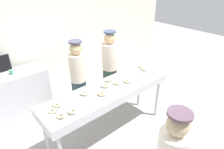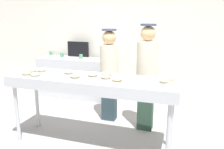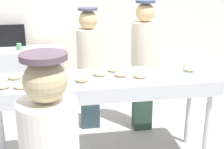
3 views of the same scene
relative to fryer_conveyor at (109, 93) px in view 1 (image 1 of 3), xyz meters
name	(u,v)px [view 1 (image 1 of 3)]	position (x,y,z in m)	size (l,w,h in m)	color
ground_plane	(109,133)	(0.00, 0.00, -0.91)	(16.00, 16.00, 0.00)	#9E9993
back_wall	(45,29)	(0.00, 2.26, 0.63)	(8.00, 0.12, 3.08)	silver
fryer_conveyor	(109,93)	(0.00, 0.00, 0.00)	(2.37, 0.64, 1.00)	#B7BABF
plain_donut_0	(61,115)	(-0.95, -0.13, 0.10)	(0.12, 0.12, 0.04)	#F4D58E
plain_donut_1	(57,105)	(-0.87, 0.12, 0.10)	(0.12, 0.12, 0.04)	#F1D18A
plain_donut_2	(127,81)	(0.39, -0.05, 0.10)	(0.12, 0.12, 0.04)	#F7CE89
plain_donut_3	(105,86)	(-0.01, 0.08, 0.10)	(0.12, 0.12, 0.04)	#EED48C
plain_donut_4	(144,69)	(0.97, 0.07, 0.10)	(0.12, 0.12, 0.04)	beige
plain_donut_5	(117,83)	(0.20, 0.02, 0.10)	(0.12, 0.12, 0.04)	#EDD08C
plain_donut_6	(72,111)	(-0.79, -0.15, 0.10)	(0.12, 0.12, 0.04)	beige
plain_donut_7	(101,94)	(-0.21, -0.07, 0.10)	(0.12, 0.12, 0.04)	#E9C683
plain_donut_8	(141,66)	(1.03, 0.21, 0.10)	(0.12, 0.12, 0.04)	#F3D088
plain_donut_9	(84,93)	(-0.40, 0.12, 0.10)	(0.12, 0.12, 0.04)	beige
plain_donut_10	(108,80)	(0.16, 0.20, 0.10)	(0.12, 0.12, 0.04)	beige
plain_donut_11	(52,111)	(-0.99, 0.04, 0.10)	(0.12, 0.12, 0.04)	beige
worker_baker	(78,75)	(-0.04, 0.88, -0.01)	(0.31, 0.31, 1.61)	#2A3D46
worker_assistant	(110,65)	(0.64, 0.71, 0.05)	(0.33, 0.33, 1.70)	#263E30
prep_counter	(8,96)	(-1.19, 1.81, -0.46)	(1.66, 0.53, 0.90)	#B7BABF
paper_cup_0	(11,72)	(-1.01, 1.79, 0.03)	(0.08, 0.08, 0.10)	#4C8C66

